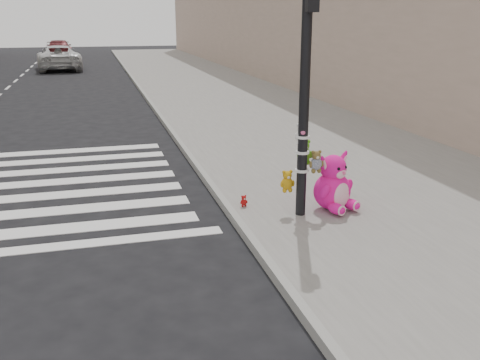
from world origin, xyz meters
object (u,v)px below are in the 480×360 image
object	(u,v)px
pink_bunny	(334,186)
red_teddy	(244,201)
signal_pole	(304,114)
car_white_near	(58,58)

from	to	relation	value
pink_bunny	red_teddy	world-z (taller)	pink_bunny
signal_pole	car_white_near	xyz separation A→B (m)	(-5.15, 29.05, -1.02)
signal_pole	pink_bunny	xyz separation A→B (m)	(0.60, 0.05, -1.25)
car_white_near	pink_bunny	bearing A→B (deg)	95.62
pink_bunny	red_teddy	bearing A→B (deg)	137.52
red_teddy	pink_bunny	bearing A→B (deg)	-28.69
pink_bunny	car_white_near	bearing A→B (deg)	79.20
signal_pole	pink_bunny	size ratio (longest dim) A/B	4.01
red_teddy	car_white_near	world-z (taller)	car_white_near
signal_pole	car_white_near	size ratio (longest dim) A/B	0.72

